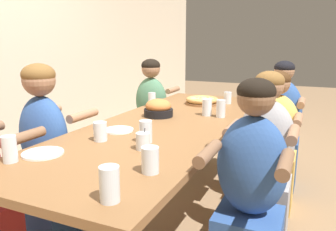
% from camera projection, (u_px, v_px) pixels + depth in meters
% --- Properties ---
extents(ground_plane, '(18.00, 18.00, 0.00)m').
position_uv_depth(ground_plane, '(168.00, 220.00, 2.53)').
color(ground_plane, '#896B4C').
rests_on(ground_plane, ground).
extents(dining_table, '(2.65, 0.93, 0.78)m').
position_uv_depth(dining_table, '(168.00, 132.00, 2.37)').
color(dining_table, brown).
rests_on(dining_table, ground).
extents(pizza_board_main, '(0.31, 0.31, 0.06)m').
position_uv_depth(pizza_board_main, '(202.00, 101.00, 3.04)').
color(pizza_board_main, brown).
rests_on(pizza_board_main, dining_table).
extents(skillet_bowl, '(0.33, 0.23, 0.14)m').
position_uv_depth(skillet_bowl, '(158.00, 109.00, 2.54)').
color(skillet_bowl, black).
rests_on(skillet_bowl, dining_table).
extents(empty_plate_a, '(0.19, 0.19, 0.02)m').
position_uv_depth(empty_plate_a, '(118.00, 130.00, 2.13)').
color(empty_plate_a, white).
rests_on(empty_plate_a, dining_table).
extents(empty_plate_b, '(0.21, 0.21, 0.02)m').
position_uv_depth(empty_plate_b, '(43.00, 153.00, 1.68)').
color(empty_plate_b, white).
rests_on(empty_plate_b, dining_table).
extents(cocktail_glass_blue, '(0.08, 0.08, 0.11)m').
position_uv_depth(cocktail_glass_blue, '(143.00, 142.00, 1.75)').
color(cocktail_glass_blue, silver).
rests_on(cocktail_glass_blue, dining_table).
extents(drinking_glass_a, '(0.07, 0.07, 0.11)m').
position_uv_depth(drinking_glass_a, '(228.00, 98.00, 3.07)').
color(drinking_glass_a, silver).
rests_on(drinking_glass_a, dining_table).
extents(drinking_glass_b, '(0.07, 0.07, 0.13)m').
position_uv_depth(drinking_glass_b, '(9.00, 149.00, 1.56)').
color(drinking_glass_b, silver).
rests_on(drinking_glass_b, dining_table).
extents(drinking_glass_c, '(0.08, 0.08, 0.13)m').
position_uv_depth(drinking_glass_c, '(207.00, 108.00, 2.56)').
color(drinking_glass_c, silver).
rests_on(drinking_glass_c, dining_table).
extents(drinking_glass_d, '(0.07, 0.07, 0.13)m').
position_uv_depth(drinking_glass_d, '(221.00, 109.00, 2.51)').
color(drinking_glass_d, silver).
rests_on(drinking_glass_d, dining_table).
extents(drinking_glass_e, '(0.07, 0.07, 0.13)m').
position_uv_depth(drinking_glass_e, '(110.00, 186.00, 1.17)').
color(drinking_glass_e, silver).
rests_on(drinking_glass_e, dining_table).
extents(drinking_glass_f, '(0.07, 0.07, 0.13)m').
position_uv_depth(drinking_glass_f, '(152.00, 101.00, 2.90)').
color(drinking_glass_f, silver).
rests_on(drinking_glass_f, dining_table).
extents(drinking_glass_g, '(0.08, 0.08, 0.12)m').
position_uv_depth(drinking_glass_g, '(150.00, 160.00, 1.43)').
color(drinking_glass_g, silver).
rests_on(drinking_glass_g, dining_table).
extents(drinking_glass_h, '(0.08, 0.08, 0.11)m').
position_uv_depth(drinking_glass_h, '(100.00, 133.00, 1.91)').
color(drinking_glass_h, silver).
rests_on(drinking_glass_h, dining_table).
extents(drinking_glass_i, '(0.07, 0.07, 0.13)m').
position_uv_depth(drinking_glass_i, '(146.00, 133.00, 1.87)').
color(drinking_glass_i, silver).
rests_on(drinking_glass_i, dining_table).
extents(diner_near_midleft, '(0.51, 0.40, 1.18)m').
position_uv_depth(diner_near_midleft, '(250.00, 201.00, 1.71)').
color(diner_near_midleft, '#2D5193').
rests_on(diner_near_midleft, ground).
extents(diner_near_right, '(0.51, 0.40, 1.19)m').
position_uv_depth(diner_near_right, '(280.00, 131.00, 3.04)').
color(diner_near_right, '#2D5193').
rests_on(diner_near_right, ground).
extents(diner_far_right, '(0.51, 0.40, 1.17)m').
position_uv_depth(diner_far_right, '(152.00, 116.00, 3.64)').
color(diner_far_right, '#477556').
rests_on(diner_far_right, ground).
extents(diner_near_center, '(0.51, 0.40, 1.17)m').
position_uv_depth(diner_near_center, '(264.00, 169.00, 2.15)').
color(diner_near_center, '#99999E').
rests_on(diner_near_center, ground).
extents(diner_near_midright, '(0.51, 0.40, 1.13)m').
position_uv_depth(diner_near_midright, '(274.00, 148.00, 2.65)').
color(diner_near_midright, gold).
rests_on(diner_near_midright, ground).
extents(diner_far_midleft, '(0.51, 0.40, 1.21)m').
position_uv_depth(diner_far_midleft, '(46.00, 159.00, 2.22)').
color(diner_far_midleft, '#2D5193').
rests_on(diner_far_midleft, ground).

